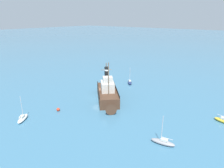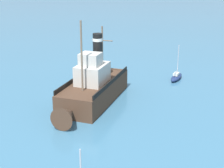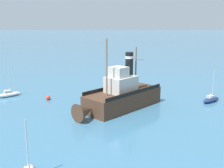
# 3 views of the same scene
# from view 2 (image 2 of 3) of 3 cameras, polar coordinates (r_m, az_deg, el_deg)

# --- Properties ---
(ground_plane) EXTENTS (600.00, 600.00, 0.00)m
(ground_plane) POSITION_cam_2_polar(r_m,az_deg,el_deg) (42.32, -5.67, -1.95)
(ground_plane) COLOR teal
(old_tugboat) EXTENTS (12.59, 12.55, 9.90)m
(old_tugboat) POSITION_cam_2_polar(r_m,az_deg,el_deg) (39.40, -3.29, -0.64)
(old_tugboat) COLOR #4C3323
(old_tugboat) RESTS_ON ground
(sailboat_navy) EXTENTS (3.67, 3.21, 4.90)m
(sailboat_navy) POSITION_cam_2_polar(r_m,az_deg,el_deg) (48.82, 10.65, 1.19)
(sailboat_navy) COLOR navy
(sailboat_navy) RESTS_ON ground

